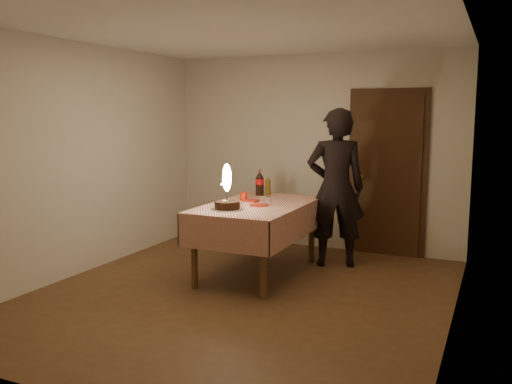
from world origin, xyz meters
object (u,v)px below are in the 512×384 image
at_px(photographer, 336,188).
at_px(clear_cup, 268,200).
at_px(cola_bottle, 260,183).
at_px(dining_table, 258,213).
at_px(red_plate, 259,205).
at_px(amber_bottle_left, 268,186).
at_px(birthday_cake, 227,198).
at_px(red_cup, 244,196).

bearing_deg(photographer, clear_cup, -128.75).
bearing_deg(cola_bottle, dining_table, -67.77).
distance_m(red_plate, cola_bottle, 0.78).
xyz_separation_m(cola_bottle, amber_bottle_left, (0.09, 0.06, -0.03)).
distance_m(red_plate, photographer, 1.04).
height_order(red_plate, cola_bottle, cola_bottle).
xyz_separation_m(clear_cup, amber_bottle_left, (-0.28, 0.64, 0.07)).
bearing_deg(birthday_cake, red_cup, 98.87).
height_order(cola_bottle, photographer, photographer).
distance_m(dining_table, birthday_cake, 0.54).
height_order(red_plate, red_cup, red_cup).
height_order(cola_bottle, amber_bottle_left, cola_bottle).
bearing_deg(cola_bottle, red_plate, -66.29).
distance_m(dining_table, red_plate, 0.17).
relative_size(red_plate, red_cup, 2.20).
xyz_separation_m(dining_table, birthday_cake, (-0.15, -0.46, 0.23)).
relative_size(dining_table, amber_bottle_left, 6.75).
bearing_deg(birthday_cake, clear_cup, 59.75).
distance_m(birthday_cake, red_plate, 0.43).
bearing_deg(photographer, cola_bottle, -172.72).
bearing_deg(clear_cup, amber_bottle_left, 113.31).
height_order(clear_cup, photographer, photographer).
distance_m(red_cup, amber_bottle_left, 0.53).
bearing_deg(clear_cup, red_cup, 160.28).
distance_m(red_cup, photographer, 1.10).
xyz_separation_m(birthday_cake, red_plate, (0.21, 0.35, -0.12)).
relative_size(dining_table, red_plate, 7.82).
distance_m(dining_table, clear_cup, 0.20).
xyz_separation_m(dining_table, red_plate, (0.07, -0.11, 0.11)).
distance_m(amber_bottle_left, photographer, 0.85).
bearing_deg(cola_bottle, amber_bottle_left, 32.88).
bearing_deg(clear_cup, birthday_cake, -120.25).
distance_m(dining_table, amber_bottle_left, 0.70).
bearing_deg(dining_table, amber_bottle_left, 103.39).
relative_size(dining_table, clear_cup, 19.11).
bearing_deg(amber_bottle_left, photographer, 4.23).
bearing_deg(clear_cup, red_plate, -116.19).
height_order(dining_table, red_cup, red_cup).
height_order(red_cup, clear_cup, red_cup).
relative_size(red_plate, clear_cup, 2.44).
distance_m(birthday_cake, clear_cup, 0.54).
xyz_separation_m(birthday_cake, cola_bottle, (-0.09, 1.05, 0.03)).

